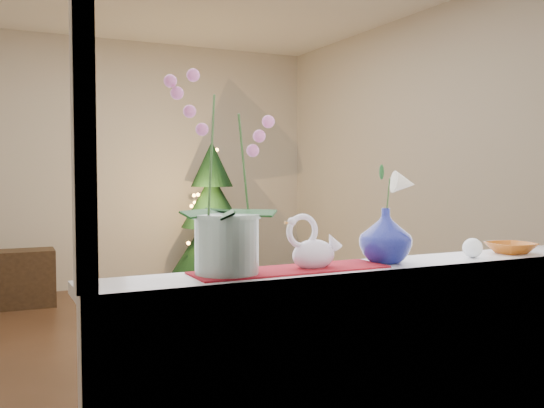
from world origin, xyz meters
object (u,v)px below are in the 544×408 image
Objects in this scene: paperweight at (473,248)px; amber_dish at (511,249)px; xmas_tree at (212,215)px; blue_vase at (386,231)px; side_table at (14,279)px; orchid_pot at (226,174)px; swan at (314,243)px.

amber_dish is at bearing 5.87° from paperweight.
paperweight is 4.37m from xmas_tree.
xmas_tree is at bearing 78.37° from blue_vase.
xmas_tree is 2.24× the size of side_table.
amber_dish reaches higher than side_table.
side_table is at bearing 109.19° from paperweight.
xmas_tree is (0.49, 4.33, -0.16)m from paperweight.
paperweight reaches higher than amber_dish.
xmas_tree reaches higher than amber_dish.
blue_vase is 0.40m from paperweight.
xmas_tree reaches higher than side_table.
blue_vase is at bearing -0.04° from orchid_pot.
swan is 0.95m from amber_dish.
xmas_tree is 2.05m from side_table.
side_table is (-1.98, -0.06, -0.53)m from xmas_tree.
swan is 0.14× the size of xmas_tree.
xmas_tree reaches higher than swan.
swan is (0.32, -0.01, -0.24)m from orchid_pot.
xmas_tree reaches higher than orchid_pot.
swan is 0.31× the size of side_table.
swan is 0.32m from blue_vase.
swan is at bearing -177.38° from blue_vase.
side_table is at bearing 104.51° from blue_vase.
blue_vase is at bearing -73.67° from side_table.
orchid_pot reaches higher than swan.
xmas_tree is (0.88, 4.29, -0.24)m from blue_vase.
xmas_tree is at bearing 86.62° from amber_dish.
paperweight is at bearing 19.98° from swan.
amber_dish is 0.23× the size of side_table.
swan is 4.38m from side_table.
blue_vase is (0.32, 0.01, 0.03)m from swan.
paperweight is at bearing -96.46° from xmas_tree.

